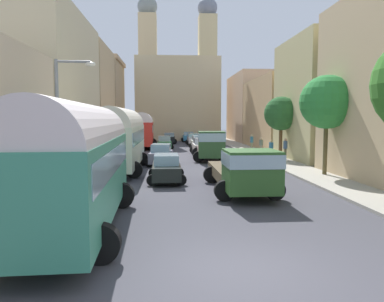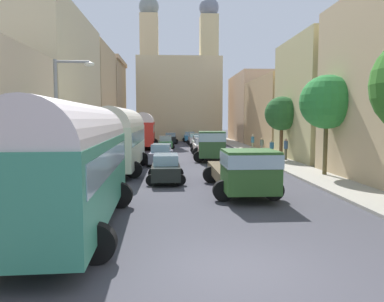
% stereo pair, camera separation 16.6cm
% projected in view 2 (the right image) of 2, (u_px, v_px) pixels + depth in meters
% --- Properties ---
extents(ground_plane, '(154.00, 154.00, 0.00)m').
position_uv_depth(ground_plane, '(186.00, 155.00, 35.42)').
color(ground_plane, '#414049').
extents(sidewalk_left, '(2.50, 70.00, 0.14)m').
position_uv_depth(sidewalk_left, '(110.00, 155.00, 34.98)').
color(sidewalk_left, gray).
rests_on(sidewalk_left, ground).
extents(sidewalk_right, '(2.50, 70.00, 0.14)m').
position_uv_depth(sidewalk_right, '(260.00, 154.00, 35.84)').
color(sidewalk_right, '#A59F93').
rests_on(sidewalk_right, ground).
extents(building_left_2, '(5.19, 14.18, 11.99)m').
position_uv_depth(building_left_2, '(52.00, 88.00, 29.90)').
color(building_left_2, beige).
rests_on(building_left_2, ground).
extents(building_left_3, '(5.51, 10.60, 11.79)m').
position_uv_depth(building_left_3, '(86.00, 98.00, 42.60)').
color(building_left_3, tan).
rests_on(building_left_3, ground).
extents(building_left_4, '(5.53, 10.09, 12.05)m').
position_uv_depth(building_left_4, '(105.00, 101.00, 53.54)').
color(building_left_4, tan).
rests_on(building_left_4, ground).
extents(building_right_2, '(5.80, 9.28, 10.13)m').
position_uv_depth(building_right_2, '(324.00, 100.00, 30.60)').
color(building_right_2, tan).
rests_on(building_right_2, ground).
extents(building_right_3, '(5.32, 13.74, 8.14)m').
position_uv_depth(building_right_3, '(278.00, 114.00, 42.76)').
color(building_right_3, tan).
rests_on(building_right_3, ground).
extents(building_right_4, '(5.98, 13.54, 10.21)m').
position_uv_depth(building_right_4, '(254.00, 108.00, 56.48)').
color(building_right_4, tan).
rests_on(building_right_4, ground).
extents(distant_church, '(13.36, 6.88, 22.32)m').
position_uv_depth(distant_church, '(179.00, 93.00, 59.39)').
color(distant_church, beige).
rests_on(distant_church, ground).
extents(parked_bus_0, '(3.39, 9.17, 4.04)m').
position_uv_depth(parked_bus_0, '(74.00, 160.00, 11.49)').
color(parked_bus_0, '#3C9274').
rests_on(parked_bus_0, ground).
extents(parked_bus_1, '(3.35, 9.46, 4.23)m').
position_uv_depth(parked_bus_1, '(121.00, 136.00, 24.43)').
color(parked_bus_1, beige).
rests_on(parked_bus_1, ground).
extents(parked_bus_2, '(3.33, 9.21, 4.22)m').
position_uv_depth(parked_bus_2, '(144.00, 128.00, 43.60)').
color(parked_bus_2, red).
rests_on(parked_bus_2, ground).
extents(cargo_truck_0, '(3.12, 7.59, 2.21)m').
position_uv_depth(cargo_truck_0, '(243.00, 170.00, 17.01)').
color(cargo_truck_0, '#2D5825').
rests_on(cargo_truck_0, ground).
extents(cargo_truck_1, '(3.17, 7.05, 2.52)m').
position_uv_depth(cargo_truck_1, '(211.00, 145.00, 30.56)').
color(cargo_truck_1, '#30562D').
rests_on(cargo_truck_1, ground).
extents(car_0, '(2.12, 3.83, 1.60)m').
position_uv_depth(car_0, '(202.00, 146.00, 36.38)').
color(car_0, white).
rests_on(car_0, ground).
extents(car_1, '(2.18, 4.21, 1.57)m').
position_uv_depth(car_1, '(199.00, 142.00, 42.38)').
color(car_1, silver).
rests_on(car_1, ground).
extents(car_2, '(2.26, 3.64, 1.54)m').
position_uv_depth(car_2, '(195.00, 139.00, 49.26)').
color(car_2, silver).
rests_on(car_2, ground).
extents(car_3, '(2.20, 3.72, 1.52)m').
position_uv_depth(car_3, '(190.00, 137.00, 55.35)').
color(car_3, '#3F95CE').
rests_on(car_3, ground).
extents(car_4, '(2.15, 4.16, 1.54)m').
position_uv_depth(car_4, '(166.00, 168.00, 20.56)').
color(car_4, black).
rests_on(car_4, ground).
extents(car_5, '(2.32, 3.81, 1.61)m').
position_uv_depth(car_5, '(161.00, 155.00, 27.82)').
color(car_5, slate).
rests_on(car_5, ground).
extents(car_6, '(2.23, 4.02, 1.51)m').
position_uv_depth(car_6, '(165.00, 142.00, 42.74)').
color(car_6, '#439252').
rests_on(car_6, ground).
extents(car_7, '(2.19, 3.69, 1.51)m').
position_uv_depth(car_7, '(171.00, 138.00, 51.40)').
color(car_7, black).
rests_on(car_7, ground).
extents(pedestrian_0, '(0.49, 0.49, 1.67)m').
position_uv_depth(pedestrian_0, '(262.00, 145.00, 35.58)').
color(pedestrian_0, gray).
rests_on(pedestrian_0, ground).
extents(pedestrian_1, '(0.40, 0.40, 1.86)m').
position_uv_depth(pedestrian_1, '(253.00, 142.00, 38.08)').
color(pedestrian_1, '#6D7456').
rests_on(pedestrian_1, ground).
extents(pedestrian_2, '(0.39, 0.39, 1.88)m').
position_uv_depth(pedestrian_2, '(286.00, 148.00, 30.23)').
color(pedestrian_2, '#515139').
rests_on(pedestrian_2, ground).
extents(pedestrian_3, '(0.41, 0.41, 1.69)m').
position_uv_depth(pedestrian_3, '(272.00, 149.00, 31.42)').
color(pedestrian_3, '#404145').
rests_on(pedestrian_3, ground).
extents(streetlamp_near, '(1.78, 0.28, 6.12)m').
position_uv_depth(streetlamp_near, '(62.00, 115.00, 16.19)').
color(streetlamp_near, gray).
rests_on(streetlamp_near, ground).
extents(roadside_tree_1, '(3.23, 3.23, 6.14)m').
position_uv_depth(roadside_tree_1, '(327.00, 102.00, 21.93)').
color(roadside_tree_1, brown).
rests_on(roadside_tree_1, ground).
extents(roadside_tree_2, '(2.85, 2.85, 5.38)m').
position_uv_depth(roadside_tree_2, '(282.00, 114.00, 30.79)').
color(roadside_tree_2, brown).
rests_on(roadside_tree_2, ground).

